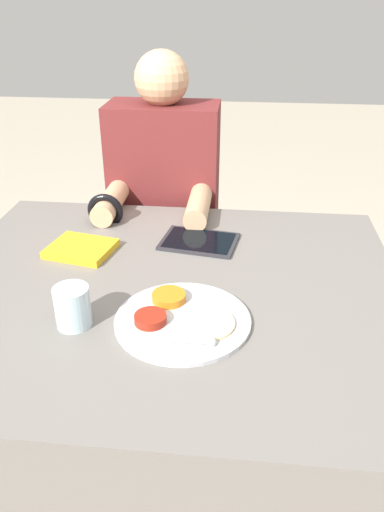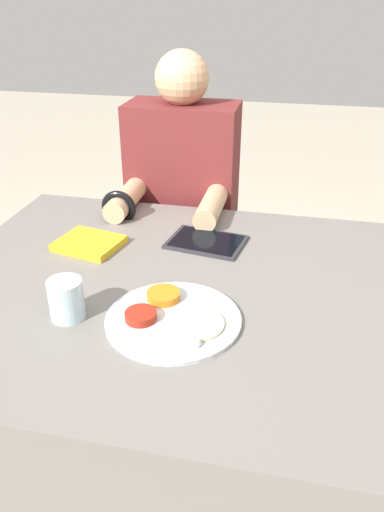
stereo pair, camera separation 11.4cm
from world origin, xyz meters
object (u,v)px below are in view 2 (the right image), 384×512
red_notebook (89,244)px  person_diner (183,237)px  thali_tray (172,318)px  drinking_glass (66,299)px  tablet_device (206,242)px

red_notebook → person_diner: bearing=71.9°
thali_tray → person_diner: person_diner is taller
red_notebook → person_diner: (0.15, 0.47, -0.19)m
thali_tray → drinking_glass: drinking_glass is taller
drinking_glass → person_diner: bearing=85.0°
red_notebook → thali_tray: bearing=-43.0°
red_notebook → tablet_device: (0.31, 0.09, -0.00)m
red_notebook → person_diner: person_diner is taller
tablet_device → drinking_glass: 0.47m
red_notebook → drinking_glass: size_ratio=2.11×
drinking_glass → red_notebook: bearing=104.8°
red_notebook → tablet_device: bearing=15.8°
tablet_device → drinking_glass: (-0.23, -0.41, 0.04)m
thali_tray → red_notebook: size_ratio=1.54×
thali_tray → person_diner: size_ratio=0.24×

